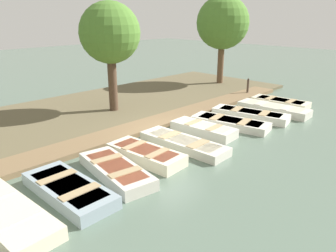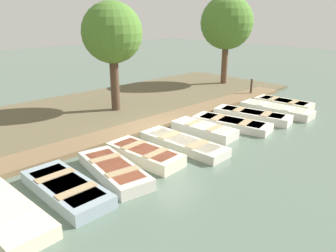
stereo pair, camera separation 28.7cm
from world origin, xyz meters
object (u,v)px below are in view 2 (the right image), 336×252
(rowboat_2, at_px, (66,188))
(rowboat_4, at_px, (145,154))
(park_tree_left, at_px, (112,34))
(park_tree_center, at_px, (227,23))
(rowboat_6, at_px, (204,129))
(rowboat_9, at_px, (276,110))
(rowboat_10, at_px, (283,103))
(rowboat_8, at_px, (252,115))
(mooring_post_far, at_px, (251,87))
(rowboat_7, at_px, (231,123))
(rowboat_1, at_px, (2,212))
(rowboat_5, at_px, (183,143))
(rowboat_3, at_px, (114,170))

(rowboat_2, distance_m, rowboat_4, 3.06)
(park_tree_left, relative_size, park_tree_center, 0.90)
(rowboat_6, relative_size, rowboat_9, 0.79)
(park_tree_left, bearing_deg, rowboat_10, 53.76)
(rowboat_6, distance_m, rowboat_8, 3.23)
(mooring_post_far, bearing_deg, rowboat_10, -15.94)
(rowboat_7, relative_size, park_tree_left, 0.67)
(rowboat_1, distance_m, rowboat_4, 4.74)
(rowboat_1, relative_size, mooring_post_far, 3.41)
(rowboat_5, height_order, mooring_post_far, mooring_post_far)
(mooring_post_far, bearing_deg, rowboat_5, -72.83)
(rowboat_5, bearing_deg, rowboat_8, 88.96)
(rowboat_2, height_order, rowboat_9, rowboat_9)
(rowboat_1, xyz_separation_m, rowboat_3, (0.02, 3.30, -0.00))
(rowboat_9, bearing_deg, rowboat_6, -99.81)
(rowboat_9, xyz_separation_m, mooring_post_far, (-2.92, 2.25, 0.34))
(rowboat_5, bearing_deg, rowboat_4, -98.34)
(rowboat_3, distance_m, rowboat_4, 1.45)
(rowboat_5, relative_size, rowboat_8, 0.99)
(rowboat_3, xyz_separation_m, rowboat_6, (-0.47, 4.86, 0.01))
(rowboat_4, relative_size, mooring_post_far, 2.73)
(rowboat_3, height_order, park_tree_left, park_tree_left)
(rowboat_4, xyz_separation_m, park_tree_center, (-5.68, 12.00, 3.96))
(rowboat_10, distance_m, park_tree_left, 9.72)
(rowboat_2, height_order, rowboat_4, rowboat_4)
(rowboat_5, height_order, rowboat_8, rowboat_8)
(park_tree_left, bearing_deg, rowboat_7, 23.56)
(rowboat_2, distance_m, rowboat_3, 1.62)
(rowboat_6, relative_size, mooring_post_far, 2.66)
(rowboat_4, bearing_deg, park_tree_left, 149.07)
(rowboat_10, xyz_separation_m, park_tree_center, (-5.61, 2.10, 4.00))
(rowboat_7, bearing_deg, park_tree_center, 117.01)
(rowboat_6, height_order, park_tree_center, park_tree_center)
(rowboat_6, xyz_separation_m, rowboat_10, (0.17, 6.47, -0.03))
(rowboat_1, height_order, park_tree_center, park_tree_center)
(rowboat_8, bearing_deg, park_tree_left, -155.82)
(rowboat_2, relative_size, park_tree_center, 0.53)
(park_tree_left, bearing_deg, rowboat_2, -45.29)
(rowboat_9, height_order, park_tree_center, park_tree_center)
(rowboat_8, xyz_separation_m, park_tree_center, (-5.71, 5.35, 3.98))
(park_tree_left, bearing_deg, mooring_post_far, 70.58)
(rowboat_3, bearing_deg, rowboat_5, 99.72)
(rowboat_8, xyz_separation_m, park_tree_left, (-5.41, -4.01, 3.68))
(rowboat_8, distance_m, rowboat_9, 1.73)
(mooring_post_far, bearing_deg, rowboat_7, -65.15)
(rowboat_9, distance_m, rowboat_10, 1.59)
(rowboat_4, relative_size, rowboat_5, 0.80)
(rowboat_9, bearing_deg, rowboat_4, -95.47)
(rowboat_9, bearing_deg, rowboat_5, -94.59)
(rowboat_5, relative_size, rowboat_6, 1.28)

